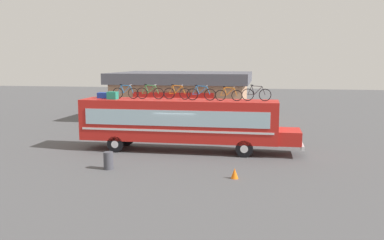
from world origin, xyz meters
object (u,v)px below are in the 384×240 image
at_px(trash_bin, 108,161).
at_px(bus, 182,121).
at_px(rooftop_bicycle_2, 150,93).
at_px(rooftop_bicycle_3, 177,93).
at_px(rooftop_bicycle_4, 201,94).
at_px(rooftop_bicycle_6, 256,94).
at_px(luggage_bag_2, 113,95).
at_px(luggage_bag_1, 103,95).
at_px(rooftop_bicycle_1, 125,93).
at_px(traffic_cone, 235,173).
at_px(rooftop_bicycle_5, 229,95).

bearing_deg(trash_bin, bus, 59.81).
distance_m(rooftop_bicycle_2, trash_bin, 6.01).
xyz_separation_m(rooftop_bicycle_3, rooftop_bicycle_4, (1.55, -0.38, 0.00)).
height_order(rooftop_bicycle_3, rooftop_bicycle_6, rooftop_bicycle_6).
bearing_deg(rooftop_bicycle_6, luggage_bag_2, -177.49).
bearing_deg(luggage_bag_2, trash_bin, -72.67).
relative_size(luggage_bag_2, trash_bin, 0.65).
bearing_deg(rooftop_bicycle_2, bus, -4.20).
relative_size(luggage_bag_2, rooftop_bicycle_4, 0.33).
height_order(luggage_bag_1, rooftop_bicycle_4, rooftop_bicycle_4).
distance_m(rooftop_bicycle_1, traffic_cone, 9.81).
relative_size(bus, luggage_bag_2, 23.12).
distance_m(bus, trash_bin, 5.87).
bearing_deg(rooftop_bicycle_1, rooftop_bicycle_3, 1.06).
bearing_deg(rooftop_bicycle_4, trash_bin, -130.34).
distance_m(rooftop_bicycle_4, trash_bin, 7.01).
height_order(rooftop_bicycle_1, trash_bin, rooftop_bicycle_1).
distance_m(rooftop_bicycle_1, rooftop_bicycle_5, 6.50).
bearing_deg(bus, rooftop_bicycle_5, -3.97).
bearing_deg(rooftop_bicycle_6, trash_bin, -145.80).
height_order(trash_bin, traffic_cone, trash_bin).
xyz_separation_m(bus, trash_bin, (-2.86, -4.92, -1.44)).
xyz_separation_m(luggage_bag_1, rooftop_bicycle_5, (8.01, -0.49, 0.19)).
relative_size(luggage_bag_2, rooftop_bicycle_1, 0.34).
height_order(bus, trash_bin, bus).
height_order(bus, rooftop_bicycle_5, rooftop_bicycle_5).
bearing_deg(traffic_cone, rooftop_bicycle_1, 141.99).
bearing_deg(rooftop_bicycle_3, rooftop_bicycle_1, -178.94).
bearing_deg(rooftop_bicycle_2, rooftop_bicycle_4, -5.06).
bearing_deg(rooftop_bicycle_3, luggage_bag_2, -171.76).
xyz_separation_m(rooftop_bicycle_3, traffic_cone, (3.99, -5.75, -3.31)).
bearing_deg(rooftop_bicycle_6, luggage_bag_1, 178.59).
xyz_separation_m(luggage_bag_2, rooftop_bicycle_4, (5.50, 0.19, 0.16)).
height_order(luggage_bag_2, rooftop_bicycle_6, rooftop_bicycle_6).
xyz_separation_m(rooftop_bicycle_3, trash_bin, (-2.51, -5.16, -3.11)).
height_order(luggage_bag_1, rooftop_bicycle_6, rooftop_bicycle_6).
relative_size(bus, rooftop_bicycle_6, 7.75).
bearing_deg(rooftop_bicycle_1, rooftop_bicycle_6, -0.89).
bearing_deg(bus, rooftop_bicycle_6, 0.72).
bearing_deg(luggage_bag_1, traffic_cone, -33.40).
xyz_separation_m(trash_bin, traffic_cone, (6.50, -0.59, -0.20)).
bearing_deg(rooftop_bicycle_6, traffic_cone, -98.40).
height_order(rooftop_bicycle_2, rooftop_bicycle_5, rooftop_bicycle_2).
height_order(luggage_bag_1, rooftop_bicycle_5, rooftop_bicycle_5).
relative_size(luggage_bag_1, rooftop_bicycle_5, 0.41).
xyz_separation_m(luggage_bag_2, traffic_cone, (7.93, -5.18, -3.16)).
bearing_deg(rooftop_bicycle_2, traffic_cone, -44.92).
bearing_deg(traffic_cone, rooftop_bicycle_5, 98.48).
height_order(rooftop_bicycle_2, rooftop_bicycle_3, rooftop_bicycle_2).
bearing_deg(luggage_bag_2, rooftop_bicycle_5, 1.04).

